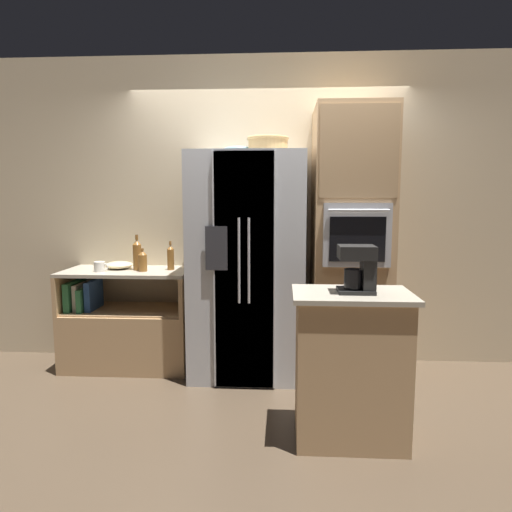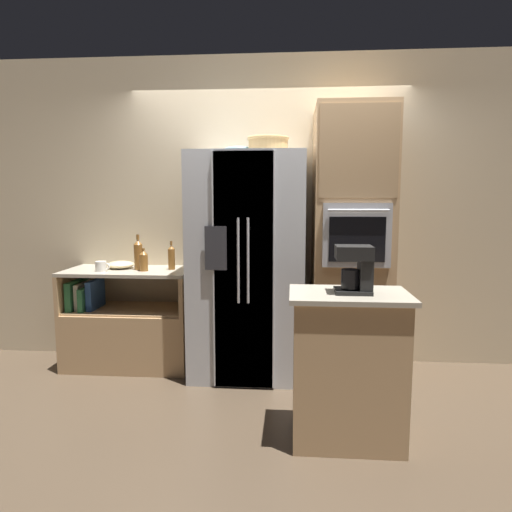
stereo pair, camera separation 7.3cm
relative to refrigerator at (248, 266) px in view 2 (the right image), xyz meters
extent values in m
plane|color=#4C3D2D|center=(0.15, -0.03, -0.95)|extent=(20.00, 20.00, 0.00)
cube|color=beige|center=(0.15, 0.41, 0.45)|extent=(12.00, 0.06, 2.80)
cube|color=tan|center=(-1.09, 0.09, -0.69)|extent=(1.12, 0.58, 0.52)
cube|color=tan|center=(-1.09, 0.09, -0.42)|extent=(1.07, 0.53, 0.02)
cube|color=tan|center=(-1.63, 0.09, -0.26)|extent=(0.04, 0.58, 0.34)
cube|color=tan|center=(-0.55, 0.09, -0.26)|extent=(0.04, 0.58, 0.34)
cube|color=#ADA38E|center=(-1.09, 0.09, -0.08)|extent=(1.12, 0.58, 0.03)
cube|color=#337A4C|center=(-1.57, 0.06, -0.29)|extent=(0.05, 0.37, 0.25)
cube|color=silver|center=(-1.50, 0.06, -0.30)|extent=(0.04, 0.30, 0.23)
cube|color=#337A4C|center=(-1.45, 0.06, -0.31)|extent=(0.04, 0.38, 0.20)
cube|color=#284C8E|center=(-1.39, 0.06, -0.29)|extent=(0.05, 0.30, 0.26)
cube|color=silver|center=(0.00, 0.01, 0.00)|extent=(0.95, 0.73, 1.90)
cube|color=silver|center=(-0.01, -0.37, 0.00)|extent=(0.47, 0.02, 1.86)
cube|color=silver|center=(0.01, -0.37, 0.00)|extent=(0.47, 0.02, 1.86)
cylinder|color=#B2B2B7|center=(-0.04, -0.39, 0.09)|extent=(0.02, 0.02, 0.66)
cylinder|color=#B2B2B7|center=(0.04, -0.39, 0.09)|extent=(0.02, 0.02, 0.66)
cube|color=#2D2D33|center=(-0.21, -0.38, 0.19)|extent=(0.17, 0.01, 0.34)
cube|color=tan|center=(0.87, 0.04, 0.18)|extent=(0.63, 0.68, 2.26)
cube|color=#ADADB2|center=(0.87, -0.32, 0.29)|extent=(0.52, 0.04, 0.49)
cube|color=black|center=(0.87, -0.34, 0.26)|extent=(0.43, 0.01, 0.35)
cylinder|color=#B2B2B7|center=(0.87, -0.35, 0.48)|extent=(0.46, 0.02, 0.02)
cube|color=#A68259|center=(0.87, -0.30, 0.93)|extent=(0.60, 0.01, 0.70)
cube|color=tan|center=(0.73, -1.07, -0.49)|extent=(0.67, 0.46, 0.92)
cube|color=#ADA38E|center=(0.73, -1.07, -0.01)|extent=(0.73, 0.50, 0.03)
cylinder|color=tan|center=(0.17, -0.02, 1.00)|extent=(0.32, 0.32, 0.11)
torus|color=tan|center=(0.17, -0.02, 1.06)|extent=(0.34, 0.34, 0.03)
ellipsoid|color=#668C99|center=(-0.08, 0.05, 0.98)|extent=(0.25, 0.25, 0.06)
cylinder|color=brown|center=(-0.99, 0.09, 0.05)|extent=(0.08, 0.08, 0.23)
cone|color=brown|center=(-0.99, 0.09, 0.19)|extent=(0.08, 0.08, 0.04)
cylinder|color=brown|center=(-0.99, 0.09, 0.23)|extent=(0.03, 0.03, 0.05)
cylinder|color=brown|center=(-0.92, 0.02, 0.01)|extent=(0.08, 0.08, 0.15)
cone|color=brown|center=(-0.92, 0.02, 0.10)|extent=(0.08, 0.08, 0.04)
cylinder|color=brown|center=(-0.92, 0.02, 0.13)|extent=(0.03, 0.03, 0.02)
cylinder|color=brown|center=(-0.70, 0.13, 0.03)|extent=(0.06, 0.06, 0.18)
cone|color=brown|center=(-0.70, 0.13, 0.14)|extent=(0.06, 0.06, 0.03)
cylinder|color=brown|center=(-0.70, 0.13, 0.17)|extent=(0.02, 0.02, 0.04)
cylinder|color=silver|center=(-1.30, -0.02, -0.02)|extent=(0.09, 0.09, 0.09)
torus|color=silver|center=(-1.25, -0.02, -0.02)|extent=(0.06, 0.01, 0.06)
ellipsoid|color=beige|center=(-1.18, 0.15, -0.03)|extent=(0.24, 0.24, 0.07)
cube|color=black|center=(0.75, -1.08, 0.01)|extent=(0.22, 0.19, 0.02)
cylinder|color=black|center=(0.73, -1.08, 0.09)|extent=(0.11, 0.11, 0.12)
cube|color=black|center=(0.82, -1.08, 0.15)|extent=(0.08, 0.16, 0.29)
cube|color=black|center=(0.75, -1.08, 0.25)|extent=(0.22, 0.19, 0.08)
camera|label=1|loc=(0.30, -3.85, 0.58)|focal=32.00mm
camera|label=2|loc=(0.38, -3.85, 0.58)|focal=32.00mm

